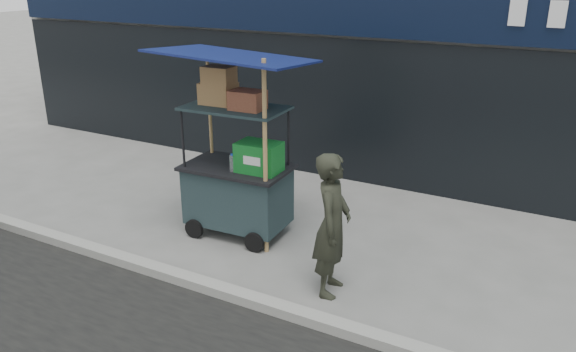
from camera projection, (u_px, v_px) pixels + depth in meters
The scene contains 4 objects.
ground at pixel (234, 288), 6.50m from camera, with size 80.00×80.00×0.00m, color slate.
curb at pixel (224, 291), 6.32m from camera, with size 80.00×0.18×0.12m, color gray.
vendor_cart at pixel (238, 173), 7.53m from camera, with size 1.96×1.42×2.55m.
vendor_man at pixel (332, 225), 6.16m from camera, with size 0.60×0.40×1.66m, color #25281D.
Camera 1 is at (3.24, -4.65, 3.49)m, focal length 35.00 mm.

